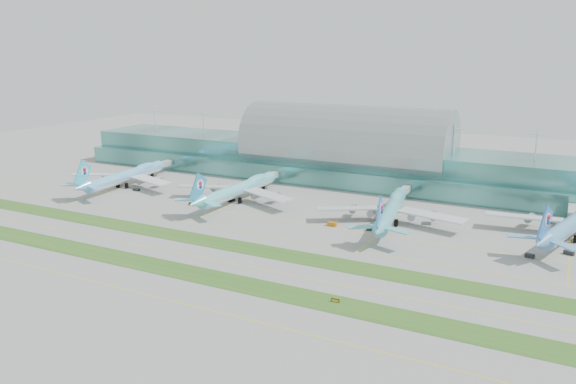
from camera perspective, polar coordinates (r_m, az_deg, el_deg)
The scene contains 21 objects.
ground at distance 218.36m, azimuth -6.57°, elevation -5.46°, with size 700.00×700.00×0.00m, color gray.
terminal at distance 326.18m, azimuth 5.89°, elevation 3.73°, with size 340.00×69.10×36.00m.
grass_strip_near at distance 197.20m, azimuth -11.08°, elevation -7.84°, with size 420.00×12.00×0.08m, color #2D591E.
grass_strip_far at distance 219.91m, azimuth -6.28°, elevation -5.30°, with size 420.00×12.00×0.08m, color #2D591E.
taxiline_a at distance 183.25m, azimuth -14.95°, elevation -9.84°, with size 420.00×0.35×0.01m, color yellow.
taxiline_b at distance 207.58m, azimuth -8.70°, elevation -6.60°, with size 420.00×0.35×0.01m, color yellow.
taxiline_c at distance 232.71m, azimuth -4.13°, elevation -4.15°, with size 420.00×0.35×0.01m, color yellow.
taxiline_d at distance 250.89m, azimuth -1.55°, elevation -2.74°, with size 420.00×0.35×0.01m, color yellow.
airliner_a at distance 321.71m, azimuth -16.09°, elevation 1.66°, with size 65.40×74.42×20.47m.
airliner_b at distance 280.33m, azimuth -4.95°, elevation 0.38°, with size 66.18×75.03×20.67m.
airliner_c at distance 247.64m, azimuth 10.44°, elevation -1.70°, with size 64.46×73.82×20.36m.
airliner_d at distance 250.63m, azimuth 26.95°, elevation -2.80°, with size 64.86×75.05×21.05m.
gse_a at distance 330.03m, azimuth -18.46°, elevation 0.78°, with size 3.25×1.65×1.31m, color #D1CF0C.
gse_b at distance 311.18m, azimuth -15.15°, elevation 0.24°, with size 3.67×1.78×1.30m, color black.
gse_c at distance 276.29m, azimuth -9.69°, elevation -1.21°, with size 3.42×1.82×1.30m, color black.
gse_d at distance 281.57m, azimuth -5.75°, elevation -0.76°, with size 3.13×1.60×1.45m, color black.
gse_e at distance 241.44m, azimuth 4.50°, elevation -3.26°, with size 3.87×1.91×1.68m, color #C0690B.
gse_f at distance 237.37m, azimuth 8.42°, elevation -3.70°, with size 3.91×1.73×1.56m, color black.
gse_g at distance 222.90m, azimuth 23.34°, elevation -5.98°, with size 3.11×1.82×1.39m, color black.
gse_h at distance 232.17m, azimuth 26.65°, elevation -5.54°, with size 3.71×1.67×1.49m, color black.
taxiway_sign_east at distance 171.35m, azimuth 4.81°, elevation -10.92°, with size 2.61×0.47×1.10m.
Camera 1 is at (114.54, -170.87, 73.24)m, focal length 35.00 mm.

